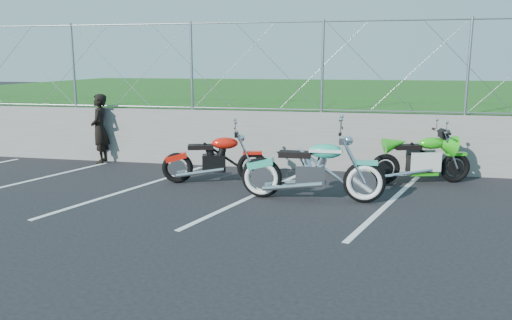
% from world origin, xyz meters
% --- Properties ---
extents(ground, '(90.00, 90.00, 0.00)m').
position_xyz_m(ground, '(0.00, 0.00, 0.00)').
color(ground, black).
rests_on(ground, ground).
extents(retaining_wall, '(30.00, 0.22, 1.30)m').
position_xyz_m(retaining_wall, '(0.00, 3.50, 0.65)').
color(retaining_wall, slate).
rests_on(retaining_wall, ground).
extents(grass_field, '(30.00, 20.00, 1.30)m').
position_xyz_m(grass_field, '(0.00, 13.50, 0.65)').
color(grass_field, '#184913').
rests_on(grass_field, ground).
extents(chain_link_fence, '(28.00, 0.03, 2.00)m').
position_xyz_m(chain_link_fence, '(0.00, 3.50, 2.30)').
color(chain_link_fence, gray).
rests_on(chain_link_fence, retaining_wall).
extents(parking_lines, '(18.29, 4.31, 0.01)m').
position_xyz_m(parking_lines, '(1.20, 1.00, 0.00)').
color(parking_lines, silver).
rests_on(parking_lines, ground).
extents(cruiser_turquoise, '(2.53, 0.80, 1.26)m').
position_xyz_m(cruiser_turquoise, '(1.09, 0.91, 0.50)').
color(cruiser_turquoise, black).
rests_on(cruiser_turquoise, ground).
extents(naked_orange, '(2.08, 0.79, 1.06)m').
position_xyz_m(naked_orange, '(-0.95, 1.82, 0.45)').
color(naked_orange, black).
rests_on(naked_orange, ground).
extents(sportbike_green, '(2.01, 0.79, 1.06)m').
position_xyz_m(sportbike_green, '(3.09, 2.60, 0.46)').
color(sportbike_green, black).
rests_on(sportbike_green, ground).
extents(person_standing, '(0.55, 0.69, 1.65)m').
position_xyz_m(person_standing, '(-4.24, 3.20, 0.83)').
color(person_standing, black).
rests_on(person_standing, ground).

